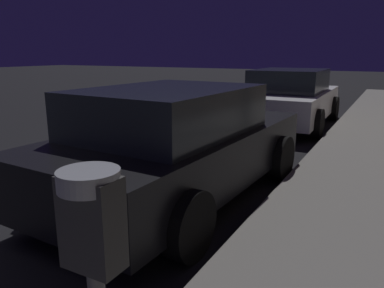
{
  "coord_description": "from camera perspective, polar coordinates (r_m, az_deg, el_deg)",
  "views": [
    {
      "loc": [
        5.21,
        -1.58,
        1.83
      ],
      "look_at": [
        4.13,
        0.39,
        1.28
      ],
      "focal_mm": 34.89,
      "sensor_mm": 36.0,
      "label": 1
    }
  ],
  "objects": [
    {
      "name": "parking_meter",
      "position": [
        1.28,
        -14.62,
        -17.87
      ],
      "size": [
        0.19,
        0.19,
        1.34
      ],
      "color": "#59595B",
      "rests_on": "sidewalk"
    },
    {
      "name": "car_black",
      "position": [
        4.72,
        -2.33,
        0.13
      ],
      "size": [
        2.23,
        4.2,
        1.43
      ],
      "color": "black",
      "rests_on": "ground"
    },
    {
      "name": "car_white",
      "position": [
        9.88,
        14.68,
        6.82
      ],
      "size": [
        2.11,
        4.19,
        1.43
      ],
      "color": "silver",
      "rests_on": "ground"
    }
  ]
}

